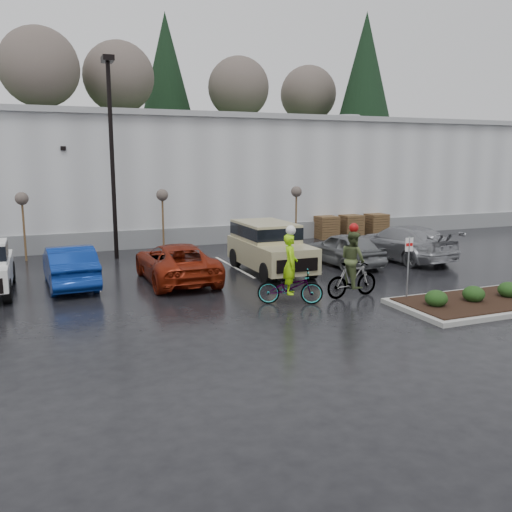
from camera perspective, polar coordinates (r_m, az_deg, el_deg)
name	(u,v)px	position (r m, az deg, el deg)	size (l,w,h in m)	color
ground	(307,316)	(16.56, 5.39, -6.35)	(120.00, 120.00, 0.00)	black
warehouse	(155,175)	(36.82, -10.59, 8.42)	(60.50, 15.50, 7.20)	silver
wooded_ridge	(111,175)	(59.55, -15.07, 8.25)	(80.00, 25.00, 6.00)	#1D3B18
lamppost	(111,137)	(26.30, -15.00, 12.02)	(0.50, 1.00, 9.22)	black
sapling_west	(22,202)	(27.15, -23.41, 5.21)	(0.60, 0.60, 3.20)	#4A381D
sapling_mid	(162,198)	(27.77, -9.84, 5.99)	(0.60, 0.60, 3.20)	#4A381D
sapling_east	(296,195)	(30.25, 4.27, 6.45)	(0.60, 0.60, 3.20)	#4A381D
pallet_stack_a	(326,227)	(32.49, 7.40, 3.02)	(1.20, 1.20, 1.35)	#4A381D
pallet_stack_b	(351,226)	(33.35, 9.95, 3.14)	(1.20, 1.20, 1.35)	#4A381D
pallet_stack_c	(376,225)	(34.33, 12.51, 3.25)	(1.20, 1.20, 1.35)	#4A381D
curb_island	(508,300)	(19.96, 24.99, -4.18)	(8.00, 3.00, 0.15)	gray
mulch_bed	(508,297)	(19.94, 25.01, -3.92)	(7.60, 2.60, 0.04)	black
shrub_a	(436,298)	(17.84, 18.45, -4.26)	(0.70, 0.70, 0.52)	#183412
shrub_b	(474,294)	(18.83, 21.94, -3.73)	(0.70, 0.70, 0.52)	#183412
shrub_c	(509,290)	(19.88, 25.07, -3.24)	(0.70, 0.70, 0.52)	#183412
fire_lane_sign	(408,261)	(18.41, 15.74, -0.50)	(0.30, 0.05, 2.20)	gray
car_blue	(70,266)	(21.33, -19.02, -0.97)	(1.64, 4.70, 1.55)	navy
car_red	(176,262)	(21.19, -8.41, -0.66)	(2.48, 5.37, 1.49)	maroon
suv_tan	(271,248)	(22.60, 1.55, 0.86)	(2.20, 5.10, 2.06)	tan
car_grey	(344,249)	(24.40, 9.25, 0.75)	(1.76, 4.38, 1.49)	slate
car_far_silver	(402,243)	(26.28, 15.07, 1.37)	(2.30, 5.65, 1.64)	#93959A
cyclist_hivis	(290,280)	(17.72, 3.62, -2.57)	(2.26, 1.57, 2.60)	#3F3F44
cyclist_olive	(352,271)	(18.81, 10.11, -1.55)	(2.02, 0.99, 2.57)	#3F3F44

